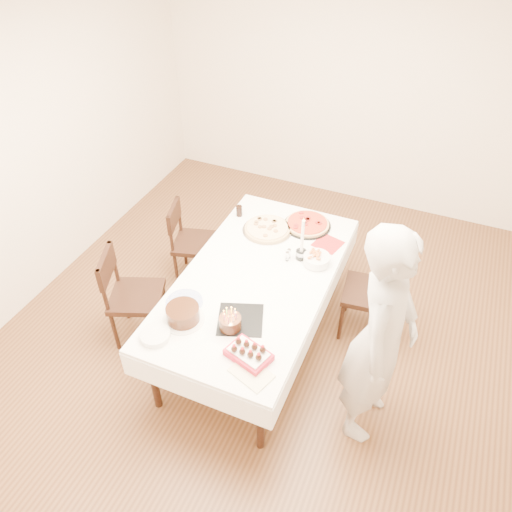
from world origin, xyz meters
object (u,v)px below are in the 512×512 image
at_px(person, 381,339).
at_px(taper_candle, 302,239).
at_px(pizza_pepperoni, 307,224).
at_px(chair_left_savory, 195,243).
at_px(chair_right_savory, 369,292).
at_px(layer_cake, 183,314).
at_px(chair_left_dessert, 137,297).
at_px(cola_glass, 239,211).
at_px(dining_table, 256,309).
at_px(pizza_white, 267,229).
at_px(strawberry_box, 249,354).
at_px(pasta_bowl, 317,259).
at_px(birthday_cake, 230,319).

height_order(person, taper_candle, person).
xyz_separation_m(pizza_pepperoni, taper_candle, (0.10, -0.45, 0.19)).
xyz_separation_m(chair_left_savory, pizza_pepperoni, (1.04, 0.28, 0.35)).
bearing_deg(person, chair_left_savory, 67.78).
bearing_deg(pizza_pepperoni, chair_left_savory, -165.09).
xyz_separation_m(chair_right_savory, layer_cake, (-1.15, -1.13, 0.36)).
bearing_deg(chair_left_dessert, cola_glass, -136.10).
distance_m(dining_table, pizza_white, 0.73).
height_order(chair_right_savory, taper_candle, taper_candle).
distance_m(person, strawberry_box, 0.89).
distance_m(dining_table, chair_left_dessert, 1.03).
bearing_deg(taper_candle, pizza_pepperoni, 102.20).
height_order(chair_right_savory, layer_cake, chair_right_savory).
distance_m(pasta_bowl, taper_candle, 0.22).
height_order(pizza_white, birthday_cake, birthday_cake).
height_order(chair_left_savory, pizza_white, chair_left_savory).
relative_size(pasta_bowl, taper_candle, 0.53).
distance_m(chair_left_savory, pizza_white, 0.81).
bearing_deg(dining_table, strawberry_box, -70.33).
bearing_deg(layer_cake, taper_candle, 60.75).
xyz_separation_m(chair_left_dessert, layer_cake, (0.66, -0.29, 0.35)).
relative_size(person, cola_glass, 17.25).
relative_size(chair_left_dessert, pizza_pepperoni, 2.14).
relative_size(dining_table, strawberry_box, 7.16).
height_order(person, layer_cake, person).
xyz_separation_m(chair_right_savory, chair_left_savory, (-1.73, 0.04, -0.03)).
xyz_separation_m(chair_right_savory, chair_left_dessert, (-1.81, -0.84, 0.01)).
bearing_deg(chair_right_savory, chair_left_savory, 172.05).
xyz_separation_m(chair_right_savory, taper_candle, (-0.59, -0.13, 0.50)).
bearing_deg(birthday_cake, person, 9.96).
height_order(taper_candle, layer_cake, taper_candle).
xyz_separation_m(person, layer_cake, (-1.38, -0.25, -0.10)).
height_order(dining_table, layer_cake, layer_cake).
height_order(cola_glass, layer_cake, layer_cake).
xyz_separation_m(person, taper_candle, (-0.82, 0.75, 0.05)).
bearing_deg(pasta_bowl, person, -47.62).
height_order(dining_table, pasta_bowl, pasta_bowl).
bearing_deg(pasta_bowl, cola_glass, 157.19).
xyz_separation_m(layer_cake, strawberry_box, (0.58, -0.13, -0.02)).
distance_m(person, layer_cake, 1.40).
xyz_separation_m(chair_right_savory, birthday_cake, (-0.80, -1.07, 0.38)).
relative_size(dining_table, person, 1.18).
height_order(person, pizza_white, person).
height_order(chair_left_dessert, strawberry_box, chair_left_dessert).
distance_m(chair_left_dessert, pasta_bowl, 1.56).
bearing_deg(strawberry_box, layer_cake, 167.63).
bearing_deg(chair_left_dessert, pizza_pepperoni, -155.57).
relative_size(person, pasta_bowl, 8.26).
bearing_deg(layer_cake, chair_left_savory, 116.05).
xyz_separation_m(chair_left_dessert, birthday_cake, (1.01, -0.23, 0.38)).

